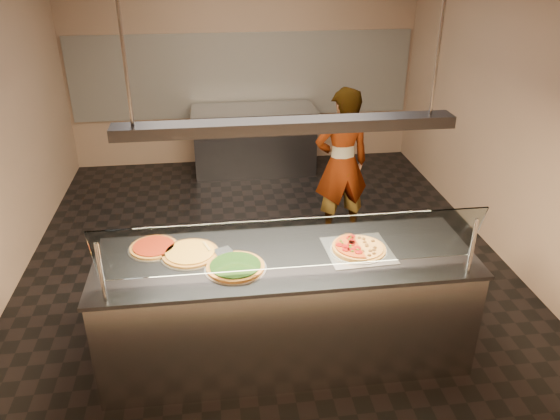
{
  "coord_description": "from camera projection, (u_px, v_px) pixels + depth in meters",
  "views": [
    {
      "loc": [
        -0.51,
        -4.93,
        3.07
      ],
      "look_at": [
        0.03,
        -0.85,
        1.02
      ],
      "focal_mm": 35.0,
      "sensor_mm": 36.0,
      "label": 1
    }
  ],
  "objects": [
    {
      "name": "pizza_spinach",
      "position": [
        235.0,
        266.0,
        3.94
      ],
      "size": [
        0.45,
        0.45,
        0.03
      ],
      "color": "silver",
      "rests_on": "serving_counter"
    },
    {
      "name": "lamp_rod_right",
      "position": [
        440.0,
        38.0,
        3.52
      ],
      "size": [
        0.02,
        0.02,
        1.01
      ],
      "primitive_type": "cylinder",
      "color": "#B7B7BC",
      "rests_on": "ceiling"
    },
    {
      "name": "wall_front",
      "position": [
        336.0,
        327.0,
        2.46
      ],
      "size": [
        5.0,
        0.02,
        3.0
      ],
      "primitive_type": "cube",
      "color": "tan",
      "rests_on": "ground"
    },
    {
      "name": "perforated_tray",
      "position": [
        358.0,
        250.0,
        4.17
      ],
      "size": [
        0.51,
        0.51,
        0.01
      ],
      "color": "silver",
      "rests_on": "serving_counter"
    },
    {
      "name": "wall_back",
      "position": [
        243.0,
        61.0,
        7.8
      ],
      "size": [
        5.0,
        0.02,
        3.0
      ],
      "primitive_type": "cube",
      "color": "tan",
      "rests_on": "ground"
    },
    {
      "name": "sneeze_guard",
      "position": [
        293.0,
        245.0,
        3.66
      ],
      "size": [
        2.61,
        0.18,
        0.54
      ],
      "color": "#B7B7BC",
      "rests_on": "serving_counter"
    },
    {
      "name": "ground",
      "position": [
        267.0,
        261.0,
        5.8
      ],
      "size": [
        5.0,
        6.0,
        0.02
      ],
      "primitive_type": "cube",
      "color": "black",
      "rests_on": "ground"
    },
    {
      "name": "pizza_tomato",
      "position": [
        154.0,
        247.0,
        4.2
      ],
      "size": [
        0.39,
        0.39,
        0.03
      ],
      "color": "silver",
      "rests_on": "serving_counter"
    },
    {
      "name": "half_pizza_pepperoni",
      "position": [
        346.0,
        247.0,
        4.15
      ],
      "size": [
        0.22,
        0.41,
        0.05
      ],
      "color": "#915A22",
      "rests_on": "perforated_tray"
    },
    {
      "name": "half_pizza_sausage",
      "position": [
        371.0,
        247.0,
        4.17
      ],
      "size": [
        0.22,
        0.41,
        0.04
      ],
      "color": "#915A22",
      "rests_on": "perforated_tray"
    },
    {
      "name": "wall_right",
      "position": [
        516.0,
        115.0,
        5.42
      ],
      "size": [
        0.02,
        6.0,
        3.0
      ],
      "primitive_type": "cube",
      "color": "tan",
      "rests_on": "ground"
    },
    {
      "name": "pizza_cheese",
      "position": [
        190.0,
        253.0,
        4.12
      ],
      "size": [
        0.45,
        0.45,
        0.03
      ],
      "color": "silver",
      "rests_on": "serving_counter"
    },
    {
      "name": "serving_counter",
      "position": [
        285.0,
        306.0,
        4.31
      ],
      "size": [
        2.85,
        0.94,
        0.93
      ],
      "color": "#B7B7BC",
      "rests_on": "ground"
    },
    {
      "name": "tile_band",
      "position": [
        243.0,
        76.0,
        7.86
      ],
      "size": [
        4.9,
        0.02,
        1.2
      ],
      "primitive_type": "cube",
      "color": "silver",
      "rests_on": "wall_back"
    },
    {
      "name": "lamp_rod_left",
      "position": [
        123.0,
        45.0,
        3.28
      ],
      "size": [
        0.02,
        0.02,
        1.01
      ],
      "primitive_type": "cylinder",
      "color": "#B7B7BC",
      "rests_on": "ceiling"
    },
    {
      "name": "prep_table",
      "position": [
        254.0,
        140.0,
        7.87
      ],
      "size": [
        1.75,
        0.74,
        0.93
      ],
      "color": "#3A3A3F",
      "rests_on": "ground"
    },
    {
      "name": "heat_lamp_housing",
      "position": [
        286.0,
        126.0,
        3.65
      ],
      "size": [
        2.3,
        0.18,
        0.08
      ],
      "primitive_type": "cube",
      "color": "#3A3A3F",
      "rests_on": "ceiling"
    },
    {
      "name": "worker",
      "position": [
        342.0,
        164.0,
        5.98
      ],
      "size": [
        0.67,
        0.49,
        1.71
      ],
      "primitive_type": "imported",
      "rotation": [
        0.0,
        0.0,
        3.28
      ],
      "color": "#292733",
      "rests_on": "ground"
    },
    {
      "name": "pizza_spatula",
      "position": [
        213.0,
        248.0,
        4.15
      ],
      "size": [
        0.24,
        0.22,
        0.02
      ],
      "color": "#B7B7BC",
      "rests_on": "pizza_spinach"
    }
  ]
}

